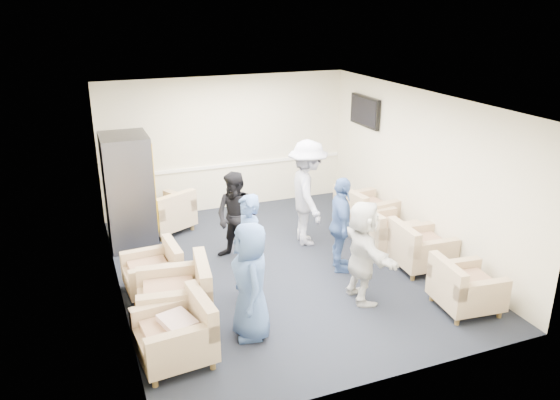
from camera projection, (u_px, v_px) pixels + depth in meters
name	position (u px, v px, depth m)	size (l,w,h in m)	color
floor	(282.00, 268.00, 8.80)	(6.00, 6.00, 0.00)	black
ceiling	(282.00, 100.00, 7.88)	(6.00, 6.00, 0.00)	silver
back_wall	(227.00, 144.00, 10.96)	(5.00, 0.02, 2.70)	beige
front_wall	(387.00, 274.00, 5.72)	(5.00, 0.02, 2.70)	beige
left_wall	(112.00, 210.00, 7.48)	(0.02, 6.00, 2.70)	beige
right_wall	(419.00, 171.00, 9.20)	(0.02, 6.00, 2.70)	beige
chair_rail	(228.00, 165.00, 11.10)	(4.98, 0.04, 0.06)	white
tv	(365.00, 111.00, 10.51)	(0.10, 1.00, 0.58)	black
armchair_left_near	(179.00, 335.00, 6.43)	(0.92, 0.92, 0.67)	tan
armchair_left_mid	(179.00, 299.00, 7.15)	(1.05, 1.05, 0.75)	tan
armchair_left_far	(156.00, 272.00, 7.98)	(0.82, 0.82, 0.62)	tan
armchair_right_near	(463.00, 289.00, 7.51)	(0.88, 0.88, 0.64)	tan
armchair_right_midnear	(418.00, 249.00, 8.68)	(0.87, 0.87, 0.66)	tan
armchair_right_midfar	(383.00, 232.00, 9.33)	(0.84, 0.84, 0.66)	tan
armchair_right_far	(364.00, 213.00, 10.07)	(1.01, 1.01, 0.72)	tan
armchair_corner	(167.00, 214.00, 10.08)	(1.14, 1.14, 0.68)	tan
vending_machine	(129.00, 191.00, 9.37)	(0.80, 0.93, 1.96)	#515159
backpack	(195.00, 296.00, 7.50)	(0.29, 0.24, 0.44)	black
pillow	(177.00, 323.00, 6.36)	(0.45, 0.34, 0.13)	beige
person_front_left	(251.00, 281.00, 6.77)	(0.75, 0.49, 1.54)	#41609D
person_mid_left	(248.00, 250.00, 7.57)	(0.58, 0.38, 1.60)	#41609D
person_back_left	(236.00, 217.00, 8.82)	(0.73, 0.57, 1.51)	black
person_back_right	(308.00, 193.00, 9.41)	(1.20, 0.69, 1.86)	silver
person_mid_right	(341.00, 225.00, 8.48)	(0.90, 0.38, 1.54)	#41609D
person_front_right	(363.00, 252.00, 7.62)	(1.39, 0.44, 1.50)	silver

